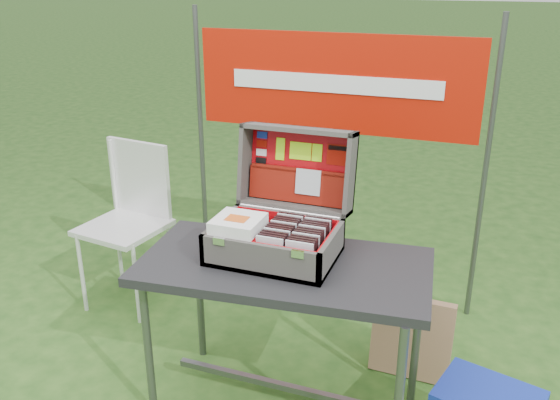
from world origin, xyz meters
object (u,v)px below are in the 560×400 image
at_px(table, 284,339).
at_px(cardboard_box, 412,337).
at_px(suitcase, 279,198).
at_px(chair, 123,229).

bearing_deg(table, cardboard_box, 37.38).
xyz_separation_m(table, cardboard_box, (0.50, 0.46, -0.17)).
bearing_deg(cardboard_box, suitcase, -144.02).
bearing_deg(suitcase, cardboard_box, 33.80).
height_order(table, chair, chair).
xyz_separation_m(suitcase, chair, (-1.15, 0.48, -0.52)).
height_order(suitcase, cardboard_box, suitcase).
bearing_deg(suitcase, table, -58.53).
distance_m(suitcase, chair, 1.35).
bearing_deg(cardboard_box, chair, 178.67).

